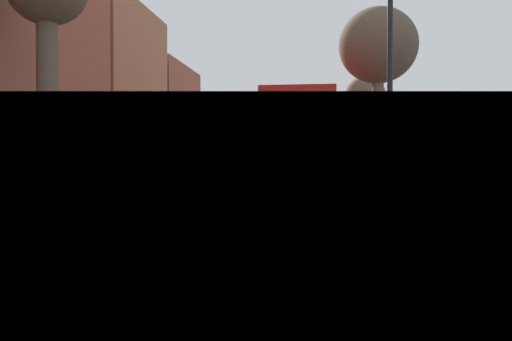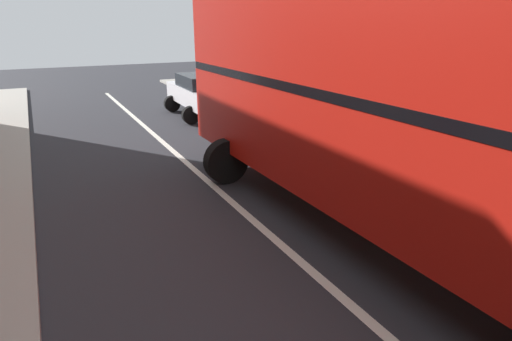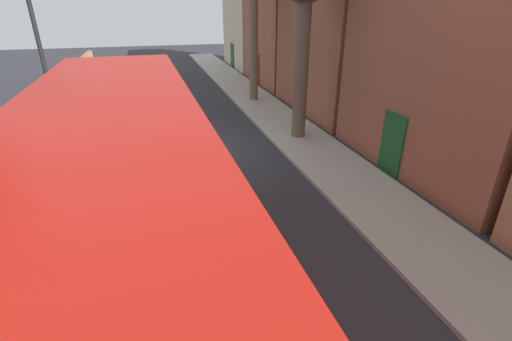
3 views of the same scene
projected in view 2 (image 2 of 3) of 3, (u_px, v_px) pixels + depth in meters
The scene contains 2 objects.
double_decker_bus at pixel (404, 101), 6.42m from camera, with size 3.67×11.18×4.06m.
parked_car_white_right_2 at pixel (203, 92), 16.35m from camera, with size 2.48×4.03×1.58m.
Camera 2 is at (-3.23, 4.05, 3.49)m, focal length 29.90 mm.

